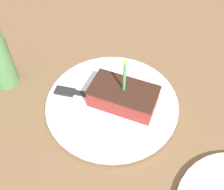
{
  "coord_description": "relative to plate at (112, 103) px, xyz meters",
  "views": [
    {
      "loc": [
        0.31,
        0.14,
        0.47
      ],
      "look_at": [
        -0.01,
        0.01,
        0.04
      ],
      "focal_mm": 42.0,
      "sensor_mm": 36.0,
      "label": 1
    }
  ],
  "objects": [
    {
      "name": "plate",
      "position": [
        0.0,
        0.0,
        0.0
      ],
      "size": [
        0.29,
        0.29,
        0.01
      ],
      "color": "white",
      "rests_on": "ground_plane"
    },
    {
      "name": "fork",
      "position": [
        0.0,
        -0.06,
        0.01
      ],
      "size": [
        0.05,
        0.18,
        0.0
      ],
      "color": "#262626",
      "rests_on": "plate"
    },
    {
      "name": "cake_slice",
      "position": [
        -0.01,
        0.02,
        0.03
      ],
      "size": [
        0.08,
        0.14,
        0.13
      ],
      "color": "#99332D",
      "rests_on": "plate"
    },
    {
      "name": "ground_plane",
      "position": [
        0.01,
        -0.01,
        -0.03
      ],
      "size": [
        2.4,
        2.4,
        0.04
      ],
      "color": "brown",
      "rests_on": "ground"
    }
  ]
}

